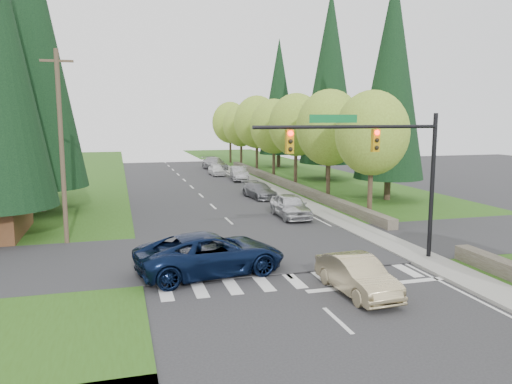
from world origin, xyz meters
name	(u,v)px	position (x,y,z in m)	size (l,w,h in m)	color
ground	(325,309)	(0.00, 0.00, 0.00)	(120.00, 120.00, 0.00)	#28282B
grass_east	(376,201)	(13.00, 20.00, 0.03)	(14.00, 110.00, 0.06)	#2C5015
grass_west	(22,218)	(-13.00, 20.00, 0.03)	(14.00, 110.00, 0.06)	#2C5015
cross_street	(261,251)	(0.00, 8.00, 0.00)	(120.00, 8.00, 0.10)	#28282B
sidewalk_east	(295,199)	(6.90, 22.00, 0.07)	(1.80, 80.00, 0.13)	gray
curb_east	(285,200)	(6.05, 22.00, 0.07)	(0.20, 80.00, 0.13)	gray
stone_wall_north	(283,183)	(8.60, 30.00, 0.35)	(0.70, 40.00, 0.70)	#4C4438
traffic_signal	(378,154)	(4.37, 4.50, 4.98)	(8.70, 0.37, 6.80)	black
utility_pole	(61,146)	(-9.50, 12.00, 5.14)	(1.60, 0.24, 10.00)	#473828
decid_tree_0	(372,133)	(9.20, 14.00, 5.60)	(4.80, 4.80, 8.37)	#38281C
decid_tree_1	(329,128)	(9.30, 21.00, 5.80)	(5.20, 5.20, 8.80)	#38281C
decid_tree_2	(296,125)	(9.10, 28.00, 5.93)	(5.00, 5.00, 8.82)	#38281C
decid_tree_3	(274,126)	(9.20, 35.00, 5.66)	(5.00, 5.00, 8.55)	#38281C
decid_tree_4	(257,122)	(9.30, 42.00, 6.06)	(5.40, 5.40, 9.18)	#38281C
decid_tree_5	(241,126)	(9.10, 49.00, 5.53)	(4.80, 4.80, 8.30)	#38281C
decid_tree_6	(230,123)	(9.20, 56.00, 5.86)	(5.20, 5.20, 8.86)	#38281C
conifer_w_c	(32,47)	(-12.00, 22.00, 11.29)	(6.46, 6.46, 20.80)	#38281C
conifer_w_e	(17,70)	(-14.00, 28.00, 10.29)	(5.78, 5.78, 18.80)	#38281C
conifer_e_a	(392,76)	(14.00, 20.00, 9.79)	(5.44, 5.44, 17.80)	#38281C
conifer_e_b	(330,77)	(15.00, 34.00, 10.79)	(6.12, 6.12, 19.80)	#38281C
conifer_e_c	(279,97)	(14.00, 48.00, 9.29)	(5.10, 5.10, 16.80)	#38281C
sedan_champagne	(357,275)	(1.77, 1.15, 0.71)	(1.50, 4.31, 1.42)	tan
suv_navy	(211,254)	(-3.10, 5.00, 0.88)	(2.93, 6.36, 1.77)	#0A1634
parked_car_a	(291,206)	(4.20, 15.52, 0.79)	(1.86, 4.61, 1.57)	silver
parked_car_b	(259,190)	(4.43, 23.90, 0.63)	(1.77, 4.36, 1.27)	slate
parked_car_c	(239,173)	(5.60, 35.69, 0.75)	(1.58, 4.54, 1.49)	#9E9EA2
parked_car_d	(217,170)	(4.20, 41.01, 0.65)	(1.53, 3.81, 1.30)	silver
parked_car_e	(215,164)	(5.15, 47.09, 0.78)	(2.19, 5.38, 1.56)	#A3A3A8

